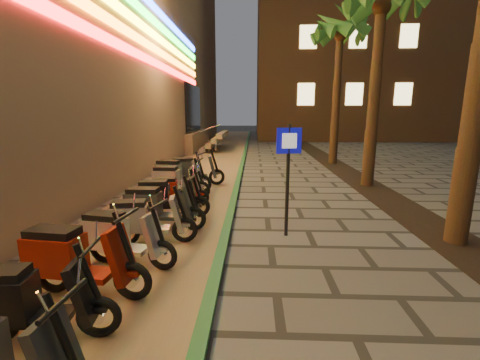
{
  "coord_description": "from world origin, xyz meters",
  "views": [
    {
      "loc": [
        -0.33,
        -4.04,
        2.47
      ],
      "look_at": [
        -0.6,
        2.02,
        1.2
      ],
      "focal_mm": 24.0,
      "sensor_mm": 36.0,
      "label": 1
    }
  ],
  "objects_px": {
    "scooter_5": "(74,258)",
    "scooter_12": "(177,174)",
    "pedestrian_sign": "(288,165)",
    "scooter_4": "(24,301)",
    "scooter_11": "(174,180)",
    "scooter_13": "(192,170)",
    "scooter_8": "(156,206)",
    "scooter_6": "(119,236)",
    "scooter_10": "(174,190)",
    "scooter_9": "(165,197)",
    "scooter_7": "(143,220)"
  },
  "relations": [
    {
      "from": "scooter_9",
      "to": "scooter_10",
      "type": "distance_m",
      "value": 0.93
    },
    {
      "from": "scooter_5",
      "to": "pedestrian_sign",
      "type": "bearing_deg",
      "value": 43.17
    },
    {
      "from": "scooter_4",
      "to": "scooter_5",
      "type": "distance_m",
      "value": 0.93
    },
    {
      "from": "scooter_10",
      "to": "scooter_12",
      "type": "bearing_deg",
      "value": 92.96
    },
    {
      "from": "scooter_6",
      "to": "scooter_10",
      "type": "bearing_deg",
      "value": 99.84
    },
    {
      "from": "scooter_4",
      "to": "scooter_6",
      "type": "distance_m",
      "value": 1.85
    },
    {
      "from": "scooter_8",
      "to": "scooter_10",
      "type": "distance_m",
      "value": 1.75
    },
    {
      "from": "pedestrian_sign",
      "to": "scooter_13",
      "type": "distance_m",
      "value": 5.38
    },
    {
      "from": "pedestrian_sign",
      "to": "scooter_12",
      "type": "xyz_separation_m",
      "value": [
        -3.13,
        3.7,
        -0.91
      ]
    },
    {
      "from": "scooter_4",
      "to": "scooter_5",
      "type": "bearing_deg",
      "value": 80.97
    },
    {
      "from": "scooter_8",
      "to": "scooter_12",
      "type": "distance_m",
      "value": 3.52
    },
    {
      "from": "scooter_13",
      "to": "scooter_9",
      "type": "bearing_deg",
      "value": -100.05
    },
    {
      "from": "scooter_10",
      "to": "scooter_12",
      "type": "height_order",
      "value": "scooter_12"
    },
    {
      "from": "scooter_11",
      "to": "scooter_13",
      "type": "height_order",
      "value": "scooter_13"
    },
    {
      "from": "pedestrian_sign",
      "to": "scooter_9",
      "type": "relative_size",
      "value": 1.34
    },
    {
      "from": "scooter_9",
      "to": "scooter_7",
      "type": "bearing_deg",
      "value": -95.35
    },
    {
      "from": "scooter_5",
      "to": "scooter_13",
      "type": "xyz_separation_m",
      "value": [
        0.31,
        6.84,
        0.01
      ]
    },
    {
      "from": "scooter_5",
      "to": "scooter_7",
      "type": "xyz_separation_m",
      "value": [
        0.36,
        1.75,
        -0.05
      ]
    },
    {
      "from": "scooter_13",
      "to": "scooter_8",
      "type": "bearing_deg",
      "value": -99.81
    },
    {
      "from": "scooter_11",
      "to": "scooter_12",
      "type": "relative_size",
      "value": 0.93
    },
    {
      "from": "scooter_11",
      "to": "scooter_13",
      "type": "distance_m",
      "value": 1.64
    },
    {
      "from": "scooter_9",
      "to": "scooter_12",
      "type": "bearing_deg",
      "value": 91.36
    },
    {
      "from": "scooter_5",
      "to": "scooter_7",
      "type": "distance_m",
      "value": 1.78
    },
    {
      "from": "scooter_4",
      "to": "scooter_12",
      "type": "height_order",
      "value": "scooter_12"
    },
    {
      "from": "pedestrian_sign",
      "to": "scooter_12",
      "type": "relative_size",
      "value": 1.23
    },
    {
      "from": "scooter_6",
      "to": "scooter_10",
      "type": "distance_m",
      "value": 3.37
    },
    {
      "from": "scooter_5",
      "to": "scooter_12",
      "type": "height_order",
      "value": "scooter_12"
    },
    {
      "from": "scooter_8",
      "to": "scooter_13",
      "type": "bearing_deg",
      "value": 91.13
    },
    {
      "from": "scooter_5",
      "to": "scooter_9",
      "type": "bearing_deg",
      "value": 90.67
    },
    {
      "from": "scooter_5",
      "to": "scooter_8",
      "type": "bearing_deg",
      "value": 88.32
    },
    {
      "from": "scooter_6",
      "to": "scooter_11",
      "type": "relative_size",
      "value": 0.95
    },
    {
      "from": "scooter_7",
      "to": "scooter_9",
      "type": "relative_size",
      "value": 0.96
    },
    {
      "from": "scooter_12",
      "to": "scooter_4",
      "type": "bearing_deg",
      "value": -80.4
    },
    {
      "from": "scooter_7",
      "to": "scooter_8",
      "type": "height_order",
      "value": "scooter_8"
    },
    {
      "from": "scooter_5",
      "to": "scooter_7",
      "type": "height_order",
      "value": "scooter_5"
    },
    {
      "from": "scooter_5",
      "to": "scooter_9",
      "type": "xyz_separation_m",
      "value": [
        0.33,
        3.35,
        -0.02
      ]
    },
    {
      "from": "scooter_8",
      "to": "scooter_12",
      "type": "height_order",
      "value": "scooter_12"
    },
    {
      "from": "scooter_4",
      "to": "scooter_8",
      "type": "bearing_deg",
      "value": 76.26
    },
    {
      "from": "scooter_6",
      "to": "pedestrian_sign",
      "type": "bearing_deg",
      "value": 37.53
    },
    {
      "from": "scooter_4",
      "to": "scooter_11",
      "type": "relative_size",
      "value": 0.94
    },
    {
      "from": "scooter_4",
      "to": "scooter_6",
      "type": "bearing_deg",
      "value": 74.3
    },
    {
      "from": "pedestrian_sign",
      "to": "scooter_9",
      "type": "height_order",
      "value": "pedestrian_sign"
    },
    {
      "from": "scooter_9",
      "to": "scooter_5",
      "type": "bearing_deg",
      "value": -101.86
    },
    {
      "from": "scooter_8",
      "to": "scooter_13",
      "type": "relative_size",
      "value": 0.94
    },
    {
      "from": "scooter_5",
      "to": "scooter_10",
      "type": "xyz_separation_m",
      "value": [
        0.32,
        4.28,
        -0.09
      ]
    },
    {
      "from": "scooter_8",
      "to": "scooter_9",
      "type": "xyz_separation_m",
      "value": [
        -0.02,
        0.82,
        -0.01
      ]
    },
    {
      "from": "scooter_5",
      "to": "scooter_7",
      "type": "bearing_deg",
      "value": 84.81
    },
    {
      "from": "scooter_7",
      "to": "scooter_9",
      "type": "bearing_deg",
      "value": 80.66
    },
    {
      "from": "scooter_4",
      "to": "scooter_10",
      "type": "bearing_deg",
      "value": 78.79
    },
    {
      "from": "scooter_4",
      "to": "scooter_7",
      "type": "xyz_separation_m",
      "value": [
        0.38,
        2.68,
        0.0
      ]
    }
  ]
}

